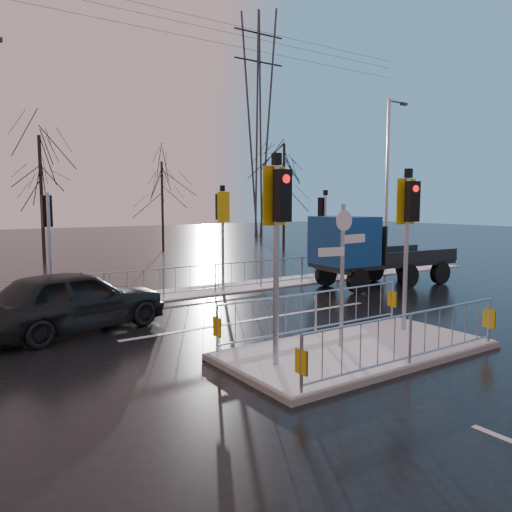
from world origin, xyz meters
TOP-DOWN VIEW (x-y plane):
  - ground at (0.00, 0.00)m, footprint 120.00×120.00m
  - snow_verge at (0.00, 8.60)m, footprint 30.00×2.00m
  - lane_markings at (0.00, -0.33)m, footprint 8.00×11.38m
  - traffic_island at (-0.01, 0.01)m, footprint 6.00×3.04m
  - far_kerb_fixtures at (0.29, 8.09)m, footprint 18.00×0.65m
  - car_far_lane at (-4.60, 5.31)m, footprint 5.02×2.98m
  - flatbed_truck at (6.22, 5.94)m, footprint 6.05×2.61m
  - tree_far_a at (-2.00, 22.00)m, footprint 3.75×3.75m
  - tree_far_b at (6.00, 24.00)m, footprint 3.25×3.25m
  - tree_far_c at (14.00, 21.00)m, footprint 4.00×4.00m
  - street_lamp_right at (10.57, 8.50)m, footprint 1.25×0.18m
  - pylon_wires at (16.88, 30.00)m, footprint 70.00×2.38m

SIDE VIEW (x-z plane):
  - ground at x=0.00m, z-range 0.00..0.00m
  - lane_markings at x=0.00m, z-range 0.00..0.01m
  - snow_verge at x=0.00m, z-range 0.00..0.04m
  - traffic_island at x=-0.01m, z-range -1.68..2.47m
  - car_far_lane at x=-4.60m, z-range 0.00..1.60m
  - far_kerb_fixtures at x=0.29m, z-range -0.90..2.93m
  - flatbed_truck at x=6.22m, z-range 0.09..2.82m
  - tree_far_b at x=6.00m, z-range 1.11..7.25m
  - street_lamp_right at x=10.57m, z-range 0.39..8.39m
  - tree_far_a at x=-2.00m, z-range 1.28..8.36m
  - tree_far_c at x=14.00m, z-range 1.37..8.92m
  - pylon_wires at x=16.88m, z-range 1.05..21.02m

